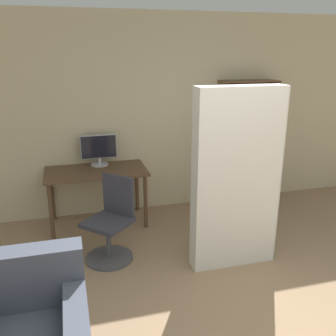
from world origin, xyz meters
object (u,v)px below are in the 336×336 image
object	(u,v)px
office_chair	(111,227)
mattress_near	(237,180)
monitor	(99,149)
bookshelf	(238,146)
armchair	(26,335)

from	to	relation	value
office_chair	mattress_near	bearing A→B (deg)	-19.73
monitor	bookshelf	world-z (taller)	bookshelf
office_chair	armchair	world-z (taller)	office_chair
mattress_near	armchair	size ratio (longest dim) A/B	2.22
mattress_near	armchair	xyz separation A→B (m)	(-2.01, -0.97, -0.62)
office_chair	mattress_near	size ratio (longest dim) A/B	0.49
armchair	bookshelf	bearing A→B (deg)	42.42
monitor	bookshelf	size ratio (longest dim) A/B	0.26
armchair	mattress_near	bearing A→B (deg)	25.73
monitor	bookshelf	distance (m)	2.01
bookshelf	mattress_near	size ratio (longest dim) A/B	0.96
monitor	armchair	distance (m)	2.74
office_chair	bookshelf	distance (m)	2.36
monitor	bookshelf	xyz separation A→B (m)	(2.01, -0.00, -0.08)
monitor	armchair	size ratio (longest dim) A/B	0.56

